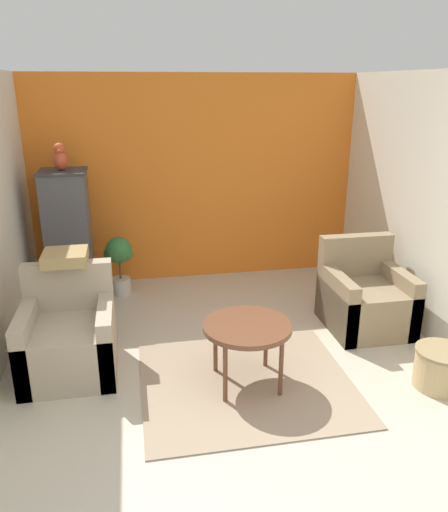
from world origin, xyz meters
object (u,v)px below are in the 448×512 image
coffee_table (247,330)px  birdcage (69,238)px  wicker_basket (441,367)px  potted_plant (119,258)px  armchair_right (365,299)px  armchair_left (69,339)px  parrot (60,157)px

coffee_table → birdcage: 2.52m
birdcage → wicker_basket: 3.84m
birdcage → potted_plant: bearing=6.3°
coffee_table → armchair_right: 1.59m
wicker_basket → armchair_right: bearing=96.8°
coffee_table → armchair_right: (1.37, 0.77, -0.19)m
armchair_left → potted_plant: 1.63m
armchair_right → wicker_basket: 1.11m
wicker_basket → coffee_table: bearing=167.9°
armchair_right → parrot: parrot is taller
parrot → wicker_basket: bearing=-37.5°
birdcage → parrot: bearing=90.0°
parrot → potted_plant: size_ratio=0.42×
coffee_table → wicker_basket: coffee_table is taller
coffee_table → armchair_right: armchair_right is taller
birdcage → wicker_basket: bearing=-37.5°
armchair_left → potted_plant: (0.40, 1.58, 0.14)m
coffee_table → armchair_right: bearing=29.4°
armchair_left → coffee_table: bearing=-18.6°
coffee_table → birdcage: bearing=127.3°
birdcage → armchair_right: bearing=-22.9°
armchair_left → parrot: (-0.11, 1.52, 1.29)m
armchair_right → wicker_basket: (0.13, -1.10, -0.11)m
potted_plant → armchair_right: bearing=-28.2°
coffee_table → potted_plant: potted_plant is taller
armchair_left → armchair_right: 2.79m
armchair_right → potted_plant: (-2.38, 1.28, 0.14)m
potted_plant → wicker_basket: size_ratio=1.60×
birdcage → potted_plant: 0.59m
coffee_table → potted_plant: (-1.01, 2.05, -0.05)m
armchair_right → parrot: 3.39m
armchair_left → wicker_basket: bearing=-15.3°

